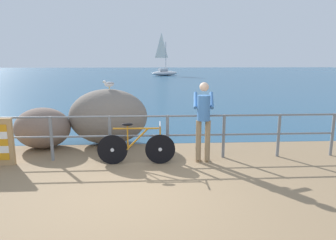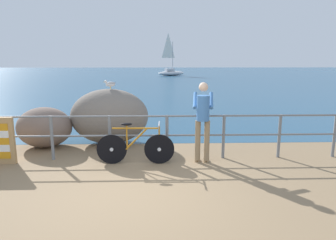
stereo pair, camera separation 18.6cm
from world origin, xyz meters
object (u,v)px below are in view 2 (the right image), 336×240
breakwater_boulder_main (110,116)px  bicycle (136,147)px  breakwater_boulder_left (45,127)px  sailboat (171,71)px  person_at_railing (203,118)px  seagull (110,84)px

breakwater_boulder_main → bicycle: bearing=-64.5°
breakwater_boulder_left → sailboat: bearing=82.6°
person_at_railing → breakwater_boulder_main: person_at_railing is taller
person_at_railing → sailboat: 38.96m
bicycle → seagull: seagull is taller
breakwater_boulder_main → breakwater_boulder_left: bearing=-169.0°
bicycle → person_at_railing: size_ratio=0.96×
bicycle → sailboat: bearing=87.7°
breakwater_boulder_main → seagull: 0.89m
breakwater_boulder_main → breakwater_boulder_left: (-1.65, -0.32, -0.22)m
breakwater_boulder_main → breakwater_boulder_left: 1.69m
bicycle → breakwater_boulder_main: size_ratio=0.81×
person_at_railing → breakwater_boulder_left: 4.19m
person_at_railing → breakwater_boulder_main: (-2.30, 1.67, -0.25)m
breakwater_boulder_left → sailboat: size_ratio=0.23×
bicycle → sailboat: 39.09m
breakwater_boulder_main → seagull: bearing=16.0°
breakwater_boulder_left → bicycle: bearing=-29.8°
person_at_railing → breakwater_boulder_left: bearing=79.2°
bicycle → seagull: 2.28m
sailboat → seagull: bearing=-125.2°
breakwater_boulder_main → breakwater_boulder_left: size_ratio=1.49×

